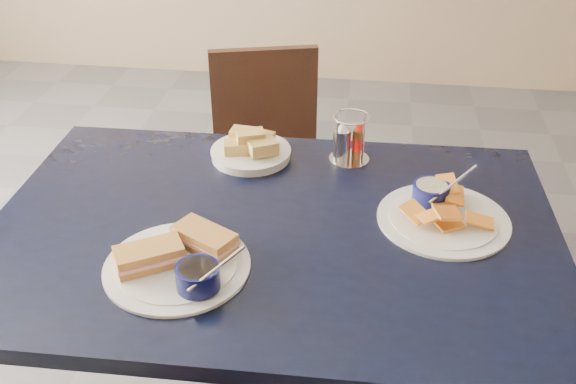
# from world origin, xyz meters

# --- Properties ---
(ground) EXTENTS (6.00, 6.00, 0.00)m
(ground) POSITION_xyz_m (0.00, 0.00, 0.00)
(ground) COLOR #56565B
(ground) RESTS_ON ground
(dining_table) EXTENTS (1.36, 0.92, 0.75)m
(dining_table) POSITION_xyz_m (-0.07, -0.22, 0.69)
(dining_table) COLOR black
(dining_table) RESTS_ON ground
(chair_far) EXTENTS (0.48, 0.47, 0.83)m
(chair_far) POSITION_xyz_m (-0.21, 0.64, 0.48)
(chair_far) COLOR black
(chair_far) RESTS_ON ground
(sandwich_plate) EXTENTS (0.32, 0.31, 0.12)m
(sandwich_plate) POSITION_xyz_m (-0.24, -0.40, 0.77)
(sandwich_plate) COLOR white
(sandwich_plate) RESTS_ON dining_table
(plantain_plate) EXTENTS (0.31, 0.31, 0.12)m
(plantain_plate) POSITION_xyz_m (0.32, -0.13, 0.77)
(plantain_plate) COLOR white
(plantain_plate) RESTS_ON dining_table
(bread_basket) EXTENTS (0.22, 0.22, 0.08)m
(bread_basket) POSITION_xyz_m (-0.18, 0.09, 0.78)
(bread_basket) COLOR white
(bread_basket) RESTS_ON dining_table
(condiment_caddy) EXTENTS (0.11, 0.11, 0.14)m
(condiment_caddy) POSITION_xyz_m (0.09, 0.11, 0.81)
(condiment_caddy) COLOR silver
(condiment_caddy) RESTS_ON dining_table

